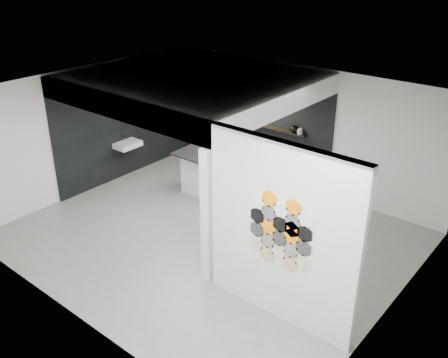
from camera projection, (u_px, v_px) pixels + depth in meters
floor at (210, 237)px, 9.63m from camera, size 7.00×6.00×0.01m
partition_panel at (281, 234)px, 7.05m from camera, size 2.45×0.15×2.80m
bay_clad_back at (250, 125)px, 11.94m from camera, size 4.40×0.04×2.35m
bay_clad_left at (127, 127)px, 11.81m from camera, size 0.04×4.00×2.35m
bulkhead at (192, 85)px, 9.98m from camera, size 4.40×4.00×0.40m
corner_column at (207, 217)px, 7.96m from camera, size 0.16×0.16×2.35m
fascia_beam at (117, 107)px, 8.64m from camera, size 4.40×0.16×0.40m
wall_basin at (128, 145)px, 11.68m from camera, size 0.40×0.60×0.12m
display_shelf at (251, 122)px, 11.76m from camera, size 3.00×0.15×0.04m
kitchen_island at (217, 177)px, 10.90m from camera, size 1.87×0.85×1.50m
stockpot at (221, 110)px, 12.22m from camera, size 0.26×0.26×0.17m
kettle at (294, 129)px, 11.02m from camera, size 0.24×0.24×0.17m
glass_bowl at (300, 132)px, 10.95m from camera, size 0.16×0.16×0.09m
glass_vase at (300, 131)px, 10.94m from camera, size 0.09×0.09×0.13m
bottle_dark at (240, 115)px, 11.90m from camera, size 0.06×0.06×0.17m
utensil_cup at (232, 115)px, 12.04m from camera, size 0.08×0.08×0.10m
hex_tile_cluster at (280, 231)px, 6.93m from camera, size 1.04×0.02×1.16m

